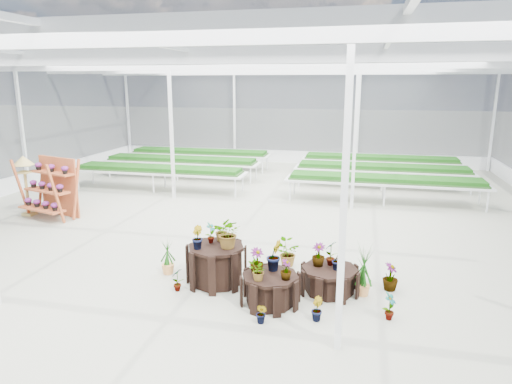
% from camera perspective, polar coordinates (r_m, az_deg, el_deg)
% --- Properties ---
extents(ground_plane, '(24.00, 24.00, 0.00)m').
position_cam_1_polar(ground_plane, '(11.37, -4.07, -6.42)').
color(ground_plane, gray).
rests_on(ground_plane, ground).
extents(greenhouse_shell, '(18.00, 24.00, 4.50)m').
position_cam_1_polar(greenhouse_shell, '(10.82, -4.27, 4.86)').
color(greenhouse_shell, white).
rests_on(greenhouse_shell, ground).
extents(steel_frame, '(18.00, 24.00, 4.50)m').
position_cam_1_polar(steel_frame, '(10.82, -4.27, 4.86)').
color(steel_frame, silver).
rests_on(steel_frame, ground).
extents(nursery_benches, '(16.00, 7.00, 0.84)m').
position_cam_1_polar(nursery_benches, '(18.03, 2.61, 2.46)').
color(nursery_benches, silver).
rests_on(nursery_benches, ground).
extents(plinth_tall, '(1.32, 1.32, 0.78)m').
position_cam_1_polar(plinth_tall, '(9.10, -4.97, -9.03)').
color(plinth_tall, black).
rests_on(plinth_tall, ground).
extents(plinth_mid, '(1.36, 1.36, 0.55)m').
position_cam_1_polar(plinth_mid, '(8.33, 1.80, -12.04)').
color(plinth_mid, black).
rests_on(plinth_mid, ground).
extents(plinth_low, '(1.35, 1.35, 0.49)m').
position_cam_1_polar(plinth_low, '(8.86, 9.17, -10.81)').
color(plinth_low, black).
rests_on(plinth_low, ground).
extents(shelf_rack, '(1.84, 1.32, 1.76)m').
position_cam_1_polar(shelf_rack, '(14.51, -24.55, 0.38)').
color(shelf_rack, '#A54B26').
rests_on(shelf_rack, ground).
extents(bird_table, '(0.53, 0.53, 1.80)m').
position_cam_1_polar(bird_table, '(15.10, -26.79, 0.70)').
color(bird_table, tan).
rests_on(bird_table, ground).
extents(nursery_plants, '(4.83, 2.93, 1.37)m').
position_cam_1_polar(nursery_plants, '(8.95, 1.79, -8.06)').
color(nursery_plants, '#12410E').
rests_on(nursery_plants, ground).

